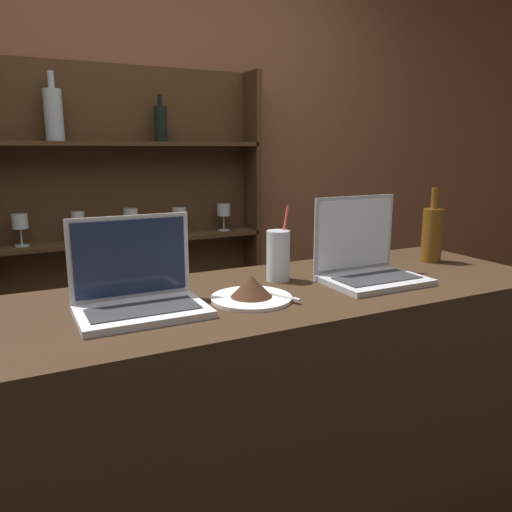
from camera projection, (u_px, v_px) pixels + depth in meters
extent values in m
cube|color=black|center=(251.00, 457.00, 1.53)|extent=(1.92, 0.60, 1.05)
cube|color=brown|center=(135.00, 169.00, 2.51)|extent=(7.00, 0.06, 2.70)
cube|color=#472D19|center=(252.00, 246.00, 2.76)|extent=(0.03, 0.18, 1.84)
cube|color=#472D19|center=(129.00, 255.00, 2.54)|extent=(1.34, 0.02, 1.84)
cube|color=#472D19|center=(137.00, 328.00, 2.54)|extent=(1.30, 0.18, 0.02)
cube|color=#472D19|center=(132.00, 240.00, 2.45)|extent=(1.30, 0.18, 0.02)
cube|color=#472D19|center=(127.00, 144.00, 2.35)|extent=(1.30, 0.18, 0.02)
cylinder|color=silver|center=(22.00, 246.00, 2.23)|extent=(0.06, 0.06, 0.01)
cylinder|color=silver|center=(21.00, 237.00, 2.22)|extent=(0.01, 0.01, 0.07)
cylinder|color=silver|center=(20.00, 221.00, 2.21)|extent=(0.07, 0.07, 0.07)
cylinder|color=silver|center=(80.00, 241.00, 2.34)|extent=(0.05, 0.05, 0.01)
cylinder|color=silver|center=(79.00, 233.00, 2.33)|extent=(0.01, 0.01, 0.07)
cylinder|color=silver|center=(78.00, 218.00, 2.31)|extent=(0.06, 0.06, 0.07)
cylinder|color=silver|center=(132.00, 237.00, 2.44)|extent=(0.06, 0.06, 0.01)
cylinder|color=silver|center=(131.00, 229.00, 2.44)|extent=(0.01, 0.01, 0.07)
cylinder|color=silver|center=(131.00, 215.00, 2.42)|extent=(0.07, 0.07, 0.07)
cylinder|color=silver|center=(180.00, 233.00, 2.55)|extent=(0.06, 0.06, 0.01)
cylinder|color=silver|center=(180.00, 225.00, 2.54)|extent=(0.01, 0.01, 0.08)
cylinder|color=silver|center=(179.00, 213.00, 2.53)|extent=(0.07, 0.07, 0.05)
cylinder|color=silver|center=(224.00, 230.00, 2.66)|extent=(0.06, 0.06, 0.01)
cylinder|color=silver|center=(224.00, 222.00, 2.65)|extent=(0.01, 0.01, 0.07)
cylinder|color=silver|center=(224.00, 210.00, 2.64)|extent=(0.07, 0.07, 0.06)
cylinder|color=black|center=(161.00, 124.00, 2.40)|extent=(0.06, 0.06, 0.17)
cylinder|color=black|center=(160.00, 100.00, 2.38)|extent=(0.02, 0.02, 0.06)
cylinder|color=#B2C1C6|center=(54.00, 115.00, 2.19)|extent=(0.08, 0.08, 0.22)
cylinder|color=#B2C1C6|center=(51.00, 80.00, 2.16)|extent=(0.03, 0.03, 0.07)
cube|color=silver|center=(143.00, 312.00, 1.23)|extent=(0.31, 0.21, 0.02)
cube|color=#28282B|center=(143.00, 309.00, 1.22)|extent=(0.27, 0.11, 0.00)
cube|color=silver|center=(131.00, 257.00, 1.29)|extent=(0.31, 0.00, 0.22)
cube|color=#1E2847|center=(131.00, 257.00, 1.29)|extent=(0.29, 0.01, 0.20)
cube|color=#ADADB2|center=(374.00, 280.00, 1.52)|extent=(0.30, 0.22, 0.02)
cube|color=#28282B|center=(377.00, 278.00, 1.51)|extent=(0.26, 0.12, 0.00)
cube|color=#ADADB2|center=(354.00, 234.00, 1.59)|extent=(0.30, 0.00, 0.24)
cube|color=white|center=(355.00, 234.00, 1.59)|extent=(0.28, 0.01, 0.22)
cylinder|color=white|center=(251.00, 298.00, 1.36)|extent=(0.22, 0.22, 0.01)
cone|color=#381E11|center=(251.00, 286.00, 1.35)|extent=(0.11, 0.11, 0.06)
cube|color=#B7B7BC|center=(274.00, 294.00, 1.37)|extent=(0.08, 0.16, 0.00)
cylinder|color=silver|center=(278.00, 256.00, 1.54)|extent=(0.07, 0.07, 0.16)
cylinder|color=#E04C47|center=(282.00, 243.00, 1.54)|extent=(0.05, 0.01, 0.23)
cylinder|color=brown|center=(432.00, 235.00, 1.80)|extent=(0.07, 0.07, 0.19)
cylinder|color=brown|center=(435.00, 198.00, 1.77)|extent=(0.03, 0.03, 0.08)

